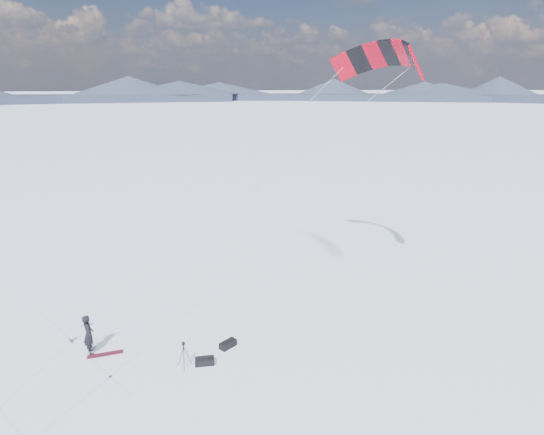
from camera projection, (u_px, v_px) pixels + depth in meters
name	position (u px, v px, depth m)	size (l,w,h in m)	color
ground	(133.00, 368.00, 18.40)	(1800.00, 1800.00, 0.00)	white
horizon_hills	(126.00, 303.00, 17.59)	(704.84, 706.81, 8.00)	#1D2136
snow_tracks	(116.00, 376.00, 17.85)	(14.76, 10.25, 0.01)	silver
snowkiter	(91.00, 353.00, 19.41)	(0.65, 0.42, 1.77)	black
snowboard	(105.00, 354.00, 19.27)	(1.46, 0.27, 0.04)	maroon
tripod	(184.00, 351.00, 18.25)	(0.57, 0.57, 1.12)	black
gear_bag_a	(228.00, 344.00, 19.79)	(0.84, 0.66, 0.34)	black
gear_bag_b	(205.00, 361.00, 18.57)	(0.84, 0.53, 0.36)	black
power_kite	(382.00, 60.00, 22.58)	(16.08, 6.28, 11.84)	#BA0317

